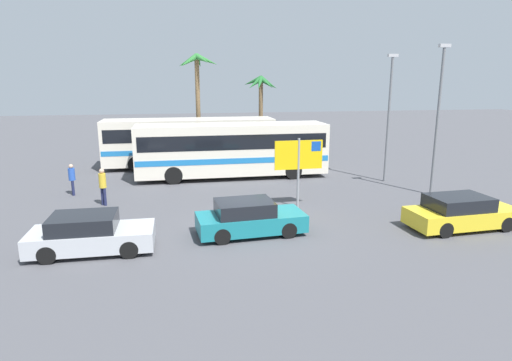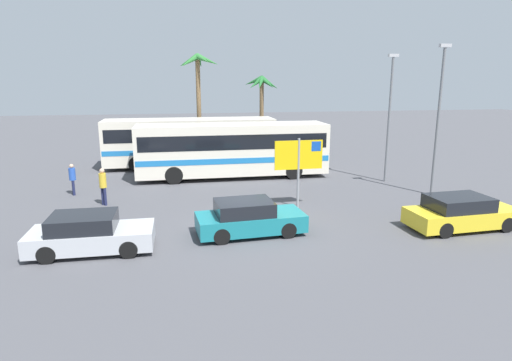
{
  "view_description": "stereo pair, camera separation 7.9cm",
  "coord_description": "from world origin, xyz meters",
  "px_view_note": "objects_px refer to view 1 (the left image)",
  "views": [
    {
      "loc": [
        -2.62,
        -15.67,
        5.75
      ],
      "look_at": [
        0.81,
        2.94,
        1.3
      ],
      "focal_mm": 30.36,
      "sensor_mm": 36.0,
      "label": 1
    },
    {
      "loc": [
        -2.54,
        -15.69,
        5.75
      ],
      "look_at": [
        0.81,
        2.94,
        1.3
      ],
      "focal_mm": 30.36,
      "sensor_mm": 36.0,
      "label": 2
    }
  ],
  "objects_px": {
    "bus_front_coach": "(232,148)",
    "car_teal": "(249,218)",
    "bus_rear_coach": "(190,140)",
    "pedestrian_crossing_lot": "(103,184)",
    "pedestrian_near_sign": "(72,177)",
    "ferry_sign": "(300,158)",
    "car_silver": "(90,234)",
    "car_yellow": "(461,213)"
  },
  "relations": [
    {
      "from": "pedestrian_near_sign",
      "to": "ferry_sign",
      "type": "bearing_deg",
      "value": 142.59
    },
    {
      "from": "bus_front_coach",
      "to": "car_teal",
      "type": "distance_m",
      "value": 10.0
    },
    {
      "from": "ferry_sign",
      "to": "pedestrian_crossing_lot",
      "type": "height_order",
      "value": "ferry_sign"
    },
    {
      "from": "pedestrian_crossing_lot",
      "to": "pedestrian_near_sign",
      "type": "xyz_separation_m",
      "value": [
        -1.82,
        2.19,
        -0.1
      ]
    },
    {
      "from": "car_yellow",
      "to": "pedestrian_crossing_lot",
      "type": "distance_m",
      "value": 15.5
    },
    {
      "from": "pedestrian_near_sign",
      "to": "car_silver",
      "type": "bearing_deg",
      "value": 89.91
    },
    {
      "from": "bus_rear_coach",
      "to": "pedestrian_crossing_lot",
      "type": "distance_m",
      "value": 9.7
    },
    {
      "from": "pedestrian_crossing_lot",
      "to": "pedestrian_near_sign",
      "type": "height_order",
      "value": "pedestrian_crossing_lot"
    },
    {
      "from": "car_yellow",
      "to": "car_silver",
      "type": "bearing_deg",
      "value": 176.24
    },
    {
      "from": "bus_rear_coach",
      "to": "car_silver",
      "type": "xyz_separation_m",
      "value": [
        -3.87,
        -14.42,
        -1.15
      ]
    },
    {
      "from": "pedestrian_crossing_lot",
      "to": "bus_rear_coach",
      "type": "bearing_deg",
      "value": 18.42
    },
    {
      "from": "ferry_sign",
      "to": "pedestrian_crossing_lot",
      "type": "bearing_deg",
      "value": 166.07
    },
    {
      "from": "ferry_sign",
      "to": "car_teal",
      "type": "distance_m",
      "value": 4.47
    },
    {
      "from": "pedestrian_near_sign",
      "to": "pedestrian_crossing_lot",
      "type": "bearing_deg",
      "value": 113.79
    },
    {
      "from": "bus_front_coach",
      "to": "bus_rear_coach",
      "type": "xyz_separation_m",
      "value": [
        -2.35,
        3.79,
        0.0
      ]
    },
    {
      "from": "car_teal",
      "to": "pedestrian_crossing_lot",
      "type": "height_order",
      "value": "pedestrian_crossing_lot"
    },
    {
      "from": "bus_front_coach",
      "to": "car_teal",
      "type": "height_order",
      "value": "bus_front_coach"
    },
    {
      "from": "pedestrian_near_sign",
      "to": "bus_rear_coach",
      "type": "bearing_deg",
      "value": -149.38
    },
    {
      "from": "car_yellow",
      "to": "pedestrian_crossing_lot",
      "type": "xyz_separation_m",
      "value": [
        -14.33,
        5.87,
        0.4
      ]
    },
    {
      "from": "car_silver",
      "to": "pedestrian_near_sign",
      "type": "height_order",
      "value": "pedestrian_near_sign"
    },
    {
      "from": "bus_rear_coach",
      "to": "ferry_sign",
      "type": "relative_size",
      "value": 3.49
    },
    {
      "from": "bus_rear_coach",
      "to": "pedestrian_near_sign",
      "type": "height_order",
      "value": "bus_rear_coach"
    },
    {
      "from": "car_silver",
      "to": "car_yellow",
      "type": "xyz_separation_m",
      "value": [
        13.9,
        -0.11,
        0.0
      ]
    },
    {
      "from": "bus_front_coach",
      "to": "bus_rear_coach",
      "type": "bearing_deg",
      "value": 121.76
    },
    {
      "from": "bus_rear_coach",
      "to": "car_yellow",
      "type": "bearing_deg",
      "value": -55.41
    },
    {
      "from": "bus_front_coach",
      "to": "car_yellow",
      "type": "xyz_separation_m",
      "value": [
        7.68,
        -10.75,
        -1.15
      ]
    },
    {
      "from": "car_silver",
      "to": "car_teal",
      "type": "xyz_separation_m",
      "value": [
        5.58,
        0.72,
        -0.0
      ]
    },
    {
      "from": "car_teal",
      "to": "pedestrian_near_sign",
      "type": "bearing_deg",
      "value": 132.85
    },
    {
      "from": "bus_rear_coach",
      "to": "ferry_sign",
      "type": "xyz_separation_m",
      "value": [
        4.52,
        -10.66,
        0.54
      ]
    },
    {
      "from": "ferry_sign",
      "to": "pedestrian_near_sign",
      "type": "bearing_deg",
      "value": 157.36
    },
    {
      "from": "bus_rear_coach",
      "to": "car_silver",
      "type": "height_order",
      "value": "bus_rear_coach"
    },
    {
      "from": "car_teal",
      "to": "pedestrian_crossing_lot",
      "type": "distance_m",
      "value": 7.86
    },
    {
      "from": "bus_rear_coach",
      "to": "bus_front_coach",
      "type": "bearing_deg",
      "value": -58.24
    },
    {
      "from": "car_yellow",
      "to": "car_teal",
      "type": "distance_m",
      "value": 8.36
    },
    {
      "from": "ferry_sign",
      "to": "pedestrian_near_sign",
      "type": "xyz_separation_m",
      "value": [
        -10.65,
        4.18,
        -1.39
      ]
    },
    {
      "from": "car_yellow",
      "to": "bus_rear_coach",
      "type": "bearing_deg",
      "value": 121.3
    },
    {
      "from": "car_silver",
      "to": "pedestrian_crossing_lot",
      "type": "height_order",
      "value": "pedestrian_crossing_lot"
    },
    {
      "from": "bus_front_coach",
      "to": "pedestrian_near_sign",
      "type": "bearing_deg",
      "value": -162.41
    },
    {
      "from": "bus_front_coach",
      "to": "car_yellow",
      "type": "relative_size",
      "value": 2.51
    },
    {
      "from": "bus_front_coach",
      "to": "car_yellow",
      "type": "bearing_deg",
      "value": -54.45
    },
    {
      "from": "bus_rear_coach",
      "to": "pedestrian_crossing_lot",
      "type": "height_order",
      "value": "bus_rear_coach"
    },
    {
      "from": "bus_front_coach",
      "to": "pedestrian_crossing_lot",
      "type": "bearing_deg",
      "value": -143.76
    }
  ]
}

